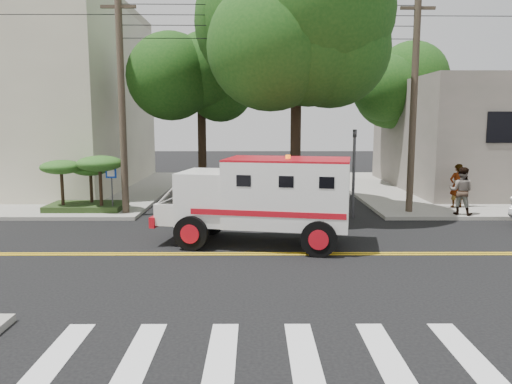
{
  "coord_description": "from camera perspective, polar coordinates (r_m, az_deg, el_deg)",
  "views": [
    {
      "loc": [
        -0.24,
        -14.5,
        3.97
      ],
      "look_at": [
        -0.18,
        1.91,
        1.6
      ],
      "focal_mm": 35.0,
      "sensor_mm": 36.0,
      "label": 1
    }
  ],
  "objects": [
    {
      "name": "ground",
      "position": [
        15.04,
        0.72,
        -7.09
      ],
      "size": [
        100.0,
        100.0,
        0.0
      ],
      "primitive_type": "plane",
      "color": "black",
      "rests_on": "ground"
    },
    {
      "name": "palm_planter",
      "position": [
        22.44,
        -18.93,
        1.83
      ],
      "size": [
        3.52,
        2.63,
        2.36
      ],
      "color": "#1E3314",
      "rests_on": "sidewalk_nw"
    },
    {
      "name": "tree_right",
      "position": [
        31.68,
        16.81,
        11.72
      ],
      "size": [
        4.8,
        4.5,
        8.2
      ],
      "color": "black",
      "rests_on": "ground"
    },
    {
      "name": "accessibility_sign",
      "position": [
        21.67,
        -16.18,
        0.99
      ],
      "size": [
        0.45,
        0.1,
        2.02
      ],
      "color": "#3F3F42",
      "rests_on": "ground"
    },
    {
      "name": "traffic_signal",
      "position": [
        20.58,
        11.13,
        3.2
      ],
      "size": [
        0.15,
        0.18,
        3.6
      ],
      "color": "#3F3F42",
      "rests_on": "ground"
    },
    {
      "name": "pedestrian_b",
      "position": [
        21.89,
        22.42,
        0.12
      ],
      "size": [
        1.19,
        1.11,
        1.94
      ],
      "primitive_type": "imported",
      "rotation": [
        0.0,
        0.0,
        2.61
      ],
      "color": "gray",
      "rests_on": "sidewalk_ne"
    },
    {
      "name": "armored_truck",
      "position": [
        15.83,
        0.79,
        -0.44
      ],
      "size": [
        6.44,
        3.42,
        2.79
      ],
      "rotation": [
        0.0,
        0.0,
        -0.2
      ],
      "color": "silver",
      "rests_on": "ground"
    },
    {
      "name": "tree_main",
      "position": [
        21.07,
        5.99,
        16.99
      ],
      "size": [
        6.08,
        5.7,
        9.85
      ],
      "color": "black",
      "rests_on": "ground"
    },
    {
      "name": "tree_left",
      "position": [
        26.46,
        -5.62,
        12.0
      ],
      "size": [
        4.48,
        4.2,
        7.7
      ],
      "color": "black",
      "rests_on": "ground"
    },
    {
      "name": "utility_pole_right",
      "position": [
        21.72,
        17.55,
        9.24
      ],
      "size": [
        0.28,
        0.28,
        9.0
      ],
      "primitive_type": "cylinder",
      "color": "#382D23",
      "rests_on": "ground"
    },
    {
      "name": "pedestrian_a",
      "position": [
        23.67,
        21.98,
        0.69
      ],
      "size": [
        0.78,
        0.59,
        1.92
      ],
      "primitive_type": "imported",
      "rotation": [
        0.0,
        0.0,
        3.35
      ],
      "color": "gray",
      "rests_on": "sidewalk_ne"
    },
    {
      "name": "sidewalk_ne",
      "position": [
        31.43,
        25.71,
        0.29
      ],
      "size": [
        17.0,
        17.0,
        0.15
      ],
      "primitive_type": "cube",
      "color": "gray",
      "rests_on": "ground"
    },
    {
      "name": "sidewalk_nw",
      "position": [
        31.22,
        -25.34,
        0.26
      ],
      "size": [
        17.0,
        17.0,
        0.15
      ],
      "primitive_type": "cube",
      "color": "gray",
      "rests_on": "ground"
    },
    {
      "name": "utility_pole_left",
      "position": [
        21.19,
        -15.07,
        9.37
      ],
      "size": [
        0.28,
        0.28,
        9.0
      ],
      "primitive_type": "cylinder",
      "color": "#382D23",
      "rests_on": "ground"
    }
  ]
}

